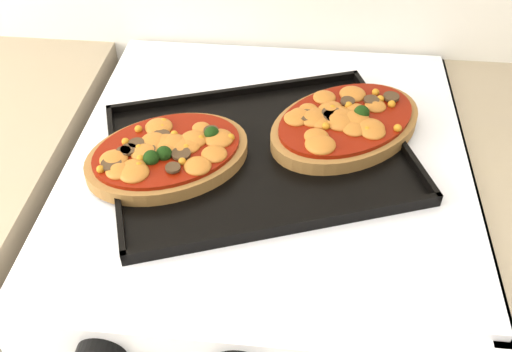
# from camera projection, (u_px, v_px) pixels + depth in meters

# --- Properties ---
(stove) EXTENTS (0.60, 0.60, 0.91)m
(stove) POSITION_uv_depth(u_px,v_px,m) (266.00, 318.00, 1.17)
(stove) COLOR white
(stove) RESTS_ON floor
(baking_tray) EXTENTS (0.50, 0.44, 0.02)m
(baking_tray) POSITION_uv_depth(u_px,v_px,m) (259.00, 152.00, 0.83)
(baking_tray) COLOR black
(baking_tray) RESTS_ON stove
(pizza_left) EXTENTS (0.29, 0.26, 0.03)m
(pizza_left) POSITION_uv_depth(u_px,v_px,m) (168.00, 153.00, 0.81)
(pizza_left) COLOR #986234
(pizza_left) RESTS_ON baking_tray
(pizza_right) EXTENTS (0.30, 0.29, 0.04)m
(pizza_right) POSITION_uv_depth(u_px,v_px,m) (346.00, 122.00, 0.86)
(pizza_right) COLOR #986234
(pizza_right) RESTS_ON baking_tray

